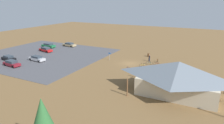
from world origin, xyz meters
name	(u,v)px	position (x,y,z in m)	size (l,w,h in m)	color
ground	(130,63)	(0.00, 0.00, 0.00)	(160.00, 160.00, 0.00)	brown
parking_lot_asphalt	(43,55)	(25.49, 3.62, 0.03)	(34.28, 32.46, 0.05)	#4C4C51
bike_pavilion	(178,77)	(-13.68, 12.95, 3.17)	(14.55, 8.55, 5.74)	beige
trash_bin	(149,55)	(-2.14, -8.53, 0.45)	(0.60, 0.60, 0.90)	brown
lot_sign	(110,55)	(5.83, -0.25, 1.41)	(0.56, 0.08, 2.20)	#99999E
pine_east	(42,115)	(-3.76, 32.47, 3.91)	(2.41, 2.41, 5.79)	brown
bicycle_purple_lone_west	(129,69)	(-1.84, 5.17, 0.38)	(1.33, 1.11, 0.83)	black
bicycle_yellow_yard_front	(143,65)	(-3.77, 1.03, 0.39)	(1.27, 1.28, 0.86)	black
bicycle_red_lone_east	(157,64)	(-6.37, -1.63, 0.36)	(1.64, 0.56, 0.82)	black
bicycle_white_by_bin	(140,70)	(-4.23, 4.28, 0.35)	(1.65, 0.55, 0.76)	black
bicycle_black_trailside	(155,72)	(-7.78, 4.59, 0.38)	(1.44, 0.92, 0.84)	black
bicycle_orange_near_sign	(157,60)	(-5.76, -4.59, 0.38)	(0.48, 1.74, 0.83)	black
bicycle_teal_yard_left	(149,63)	(-4.60, -1.41, 0.36)	(1.74, 0.48, 0.83)	black
car_silver_front_row	(37,58)	(22.31, 8.94, 0.71)	(4.86, 2.13, 1.30)	#BCBCC1
car_green_inner_stall	(48,45)	(31.15, -4.52, 0.76)	(4.89, 2.11, 1.41)	#1E6B3D
car_black_end_stall	(9,58)	(29.16, 12.02, 0.71)	(4.52, 2.30, 1.30)	black
car_red_back_corner	(46,49)	(27.70, 0.31, 0.72)	(5.01, 2.62, 1.36)	red
car_maroon_far_end	(12,63)	(24.20, 14.93, 0.74)	(4.85, 2.21, 1.39)	maroon
car_tan_aisle_side	(69,45)	(26.01, -9.03, 0.68)	(4.74, 2.19, 1.25)	tan
visitor_crossing_yard	(149,58)	(-3.76, -4.02, 0.92)	(0.36, 0.36, 1.75)	#2D3347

